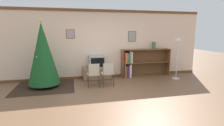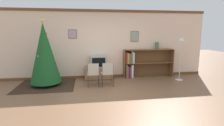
# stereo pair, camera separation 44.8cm
# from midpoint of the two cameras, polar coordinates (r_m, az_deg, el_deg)

# --- Properties ---
(ground_plane) EXTENTS (24.00, 24.00, 0.00)m
(ground_plane) POSITION_cam_midpoint_polar(r_m,az_deg,el_deg) (4.98, 2.37, -11.58)
(ground_plane) COLOR brown
(wall_back) EXTENTS (8.56, 0.11, 2.70)m
(wall_back) POSITION_cam_midpoint_polar(r_m,az_deg,el_deg) (7.03, -1.28, 6.12)
(wall_back) COLOR beige
(wall_back) RESTS_ON ground_plane
(area_rug) EXTENTS (1.94, 1.77, 0.01)m
(area_rug) POSITION_cam_midpoint_polar(r_m,az_deg,el_deg) (6.52, -18.71, -6.80)
(area_rug) COLOR #332319
(area_rug) RESTS_ON ground_plane
(christmas_tree) EXTENTS (1.04, 1.04, 2.25)m
(christmas_tree) POSITION_cam_midpoint_polar(r_m,az_deg,el_deg) (6.29, -19.29, 3.04)
(christmas_tree) COLOR maroon
(christmas_tree) RESTS_ON area_rug
(tv_console) EXTENTS (1.08, 0.48, 0.49)m
(tv_console) POSITION_cam_midpoint_polar(r_m,az_deg,el_deg) (6.87, -2.58, -3.32)
(tv_console) COLOR brown
(tv_console) RESTS_ON ground_plane
(television) EXTENTS (0.61, 0.47, 0.45)m
(television) POSITION_cam_midpoint_polar(r_m,az_deg,el_deg) (6.77, -2.61, 0.52)
(television) COLOR #9E9E99
(television) RESTS_ON tv_console
(folding_chair_left) EXTENTS (0.40, 0.40, 0.82)m
(folding_chair_left) POSITION_cam_midpoint_polar(r_m,az_deg,el_deg) (5.87, -3.98, -3.37)
(folding_chair_left) COLOR #BCB29E
(folding_chair_left) RESTS_ON ground_plane
(folding_chair_right) EXTENTS (0.40, 0.40, 0.82)m
(folding_chair_right) POSITION_cam_midpoint_polar(r_m,az_deg,el_deg) (5.93, 0.69, -3.22)
(folding_chair_right) COLOR #BCB29E
(folding_chair_right) RESTS_ON ground_plane
(bookshelf) EXTENTS (2.05, 0.36, 1.15)m
(bookshelf) POSITION_cam_midpoint_polar(r_m,az_deg,el_deg) (7.25, 10.90, -0.16)
(bookshelf) COLOR brown
(bookshelf) RESTS_ON ground_plane
(vase) EXTENTS (0.15, 0.15, 0.29)m
(vase) POSITION_cam_midpoint_polar(r_m,az_deg,el_deg) (7.46, 16.13, 5.51)
(vase) COLOR #47664C
(vase) RESTS_ON bookshelf
(standing_lamp) EXTENTS (0.28, 0.28, 1.64)m
(standing_lamp) POSITION_cam_midpoint_polar(r_m,az_deg,el_deg) (7.14, 23.35, 4.63)
(standing_lamp) COLOR silver
(standing_lamp) RESTS_ON ground_plane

